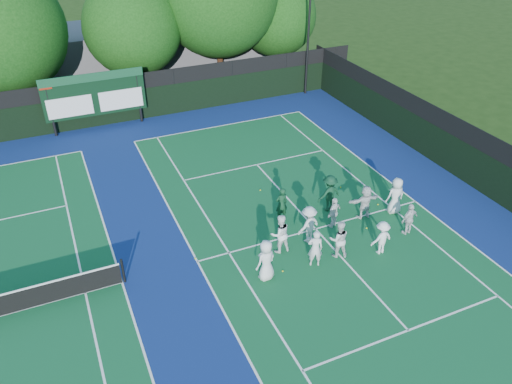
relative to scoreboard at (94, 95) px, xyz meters
name	(u,v)px	position (x,y,z in m)	size (l,w,h in m)	color
ground	(327,242)	(7.01, -15.59, -2.19)	(120.00, 120.00, 0.00)	#1E390F
court_apron	(185,265)	(1.01, -14.59, -2.19)	(34.00, 32.00, 0.01)	navy
near_court	(316,229)	(7.01, -14.59, -2.18)	(11.05, 23.85, 0.01)	#12582C
back_fence	(112,103)	(1.01, 0.41, -0.83)	(34.00, 0.08, 3.00)	black
divider_fence_right	(478,163)	(16.01, -14.59, -0.83)	(0.08, 32.00, 3.00)	black
scoreboard	(94,95)	(0.00, 0.00, 0.00)	(6.00, 0.21, 3.55)	black
clubhouse	(145,51)	(5.01, 8.41, -0.19)	(18.00, 6.00, 4.00)	slate
light_pole_right	(310,2)	(14.51, 0.11, 4.11)	(1.20, 0.30, 10.12)	black
tree_b	(3,34)	(-4.18, 3.99, 3.09)	(7.70, 7.70, 9.33)	black
tree_c	(135,29)	(3.64, 3.99, 2.58)	(6.41, 6.41, 8.14)	black
tree_e	(278,18)	(14.11, 3.99, 2.30)	(5.74, 5.74, 7.52)	black
tennis_ball_0	(283,271)	(4.42, -16.53, -2.16)	(0.07, 0.07, 0.07)	yellow
tennis_ball_1	(341,187)	(9.88, -12.07, -2.16)	(0.07, 0.07, 0.07)	yellow
tennis_ball_2	(367,228)	(9.09, -15.48, -2.16)	(0.07, 0.07, 0.07)	yellow
tennis_ball_3	(195,258)	(1.51, -14.40, -2.16)	(0.07, 0.07, 0.07)	yellow
tennis_ball_4	(260,190)	(6.09, -10.68, -2.16)	(0.07, 0.07, 0.07)	yellow
tennis_ball_5	(378,204)	(10.67, -14.11, -2.16)	(0.07, 0.07, 0.07)	yellow
player_front_0	(266,260)	(3.67, -16.58, -1.31)	(0.86, 0.56, 1.77)	white
player_front_1	(315,248)	(5.76, -16.65, -1.36)	(0.60, 0.40, 1.66)	silver
player_front_2	(339,239)	(6.93, -16.52, -1.36)	(0.81, 0.63, 1.66)	silver
player_front_3	(382,238)	(8.63, -17.06, -1.44)	(0.97, 0.56, 1.51)	white
player_front_4	(409,219)	(10.51, -16.46, -1.43)	(0.89, 0.37, 1.51)	silver
player_back_0	(280,234)	(4.89, -15.28, -1.32)	(0.85, 0.66, 1.75)	white
player_back_1	(309,224)	(6.29, -15.17, -1.34)	(1.10, 0.63, 1.71)	silver
player_back_2	(334,212)	(7.82, -14.70, -1.45)	(0.87, 0.36, 1.49)	silver
player_back_3	(365,202)	(9.47, -14.64, -1.37)	(1.52, 0.48, 1.64)	silver
player_back_4	(396,196)	(10.96, -14.87, -1.29)	(0.88, 0.57, 1.80)	silver
coach_left	(282,204)	(5.96, -13.27, -1.37)	(0.60, 0.39, 1.64)	#103B20
coach_right	(329,193)	(8.30, -13.49, -1.29)	(1.17, 0.67, 1.81)	#0F3720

